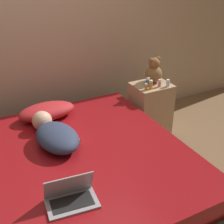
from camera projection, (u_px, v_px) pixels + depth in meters
ground_plane at (86, 194)px, 2.85m from camera, size 12.00×12.00×0.00m
wall_back at (32, 23)px, 3.24m from camera, size 8.00×0.06×2.60m
bed at (85, 174)px, 2.74m from camera, size 1.74×1.98×0.45m
nightstand at (150, 108)px, 3.71m from camera, size 0.43×0.36×0.61m
pillow at (47, 111)px, 3.14m from camera, size 0.57×0.30×0.16m
person_lying at (55, 134)px, 2.74m from camera, size 0.39×0.70×0.19m
laptop at (71, 196)px, 2.11m from camera, size 0.37×0.25×0.21m
teddy_bear at (154, 71)px, 3.57m from camera, size 0.20×0.20×0.30m
bottle_pink at (159, 83)px, 3.49m from camera, size 0.04×0.04×0.09m
bottle_orange at (151, 85)px, 3.43m from camera, size 0.04×0.04×0.10m
bottle_blue at (148, 82)px, 3.49m from camera, size 0.04×0.04×0.10m
bottle_amber at (146, 87)px, 3.42m from camera, size 0.03×0.03×0.07m
bottle_clear at (168, 83)px, 3.49m from camera, size 0.04×0.04×0.08m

